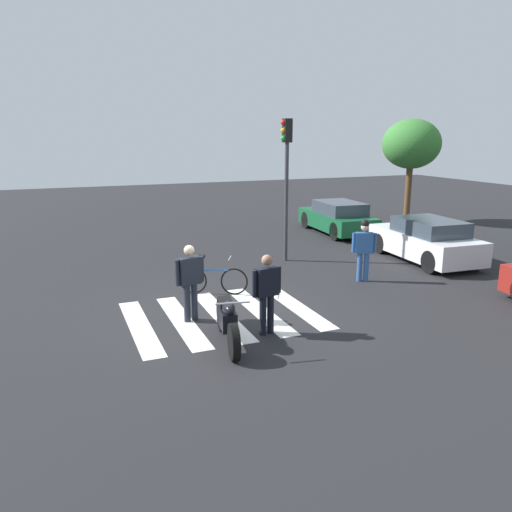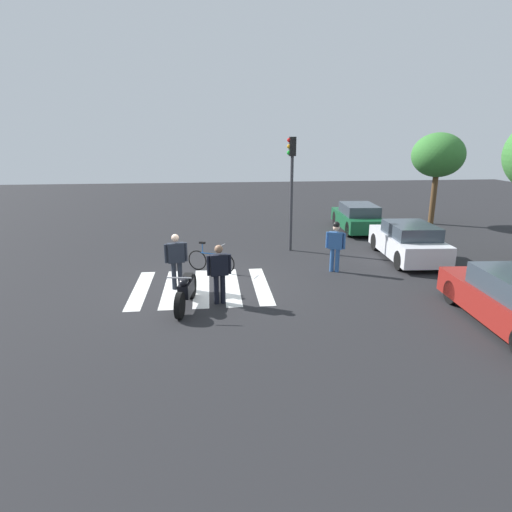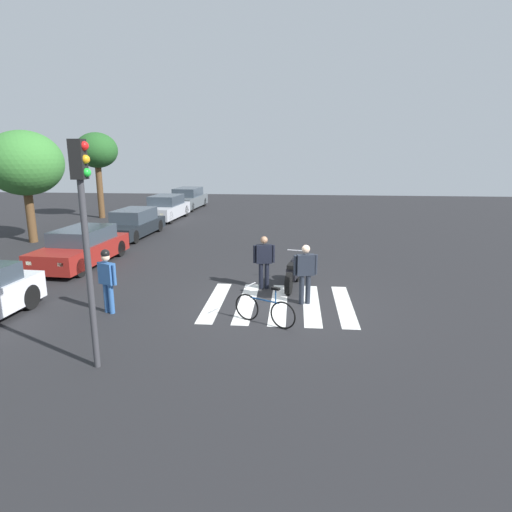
{
  "view_description": "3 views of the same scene",
  "coord_description": "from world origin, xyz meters",
  "px_view_note": "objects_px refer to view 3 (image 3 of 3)",
  "views": [
    {
      "loc": [
        10.05,
        -3.25,
        3.94
      ],
      "look_at": [
        -0.16,
        0.89,
        1.25
      ],
      "focal_mm": 35.28,
      "sensor_mm": 36.0,
      "label": 1
    },
    {
      "loc": [
        12.24,
        0.34,
        4.41
      ],
      "look_at": [
        0.4,
        1.61,
        1.05
      ],
      "focal_mm": 29.98,
      "sensor_mm": 36.0,
      "label": 2
    },
    {
      "loc": [
        -11.59,
        -0.4,
        4.2
      ],
      "look_at": [
        0.72,
        0.71,
        1.17
      ],
      "focal_mm": 30.8,
      "sensor_mm": 36.0,
      "label": 3
    }
  ],
  "objects_px": {
    "officer_by_motorcycle": "(305,271)",
    "pedestrian_bystander": "(107,277)",
    "leaning_bicycle": "(265,310)",
    "officer_on_foot": "(264,259)",
    "car_black_suv": "(133,224)",
    "car_grey_coupe": "(187,199)",
    "car_silver_sedan": "(166,208)",
    "traffic_light_pole": "(85,221)",
    "police_motorcycle": "(293,273)",
    "car_maroon_wagon": "(82,248)"
  },
  "relations": [
    {
      "from": "police_motorcycle",
      "to": "car_maroon_wagon",
      "type": "relative_size",
      "value": 0.47
    },
    {
      "from": "car_maroon_wagon",
      "to": "pedestrian_bystander",
      "type": "bearing_deg",
      "value": -147.17
    },
    {
      "from": "police_motorcycle",
      "to": "officer_on_foot",
      "type": "distance_m",
      "value": 1.02
    },
    {
      "from": "officer_on_foot",
      "to": "car_maroon_wagon",
      "type": "height_order",
      "value": "officer_on_foot"
    },
    {
      "from": "car_silver_sedan",
      "to": "traffic_light_pole",
      "type": "bearing_deg",
      "value": -167.64
    },
    {
      "from": "leaning_bicycle",
      "to": "traffic_light_pole",
      "type": "xyz_separation_m",
      "value": [
        -2.44,
        3.14,
        2.54
      ]
    },
    {
      "from": "officer_by_motorcycle",
      "to": "pedestrian_bystander",
      "type": "height_order",
      "value": "pedestrian_bystander"
    },
    {
      "from": "officer_by_motorcycle",
      "to": "car_grey_coupe",
      "type": "height_order",
      "value": "officer_by_motorcycle"
    },
    {
      "from": "officer_on_foot",
      "to": "pedestrian_bystander",
      "type": "xyz_separation_m",
      "value": [
        -2.42,
        3.89,
        0.05
      ]
    },
    {
      "from": "car_silver_sedan",
      "to": "officer_by_motorcycle",
      "type": "bearing_deg",
      "value": -150.37
    },
    {
      "from": "police_motorcycle",
      "to": "leaning_bicycle",
      "type": "height_order",
      "value": "police_motorcycle"
    },
    {
      "from": "pedestrian_bystander",
      "to": "car_black_suv",
      "type": "height_order",
      "value": "pedestrian_bystander"
    },
    {
      "from": "car_grey_coupe",
      "to": "leaning_bicycle",
      "type": "bearing_deg",
      "value": -161.44
    },
    {
      "from": "car_black_suv",
      "to": "traffic_light_pole",
      "type": "xyz_separation_m",
      "value": [
        -13.0,
        -4.06,
        2.3
      ]
    },
    {
      "from": "leaning_bicycle",
      "to": "car_black_suv",
      "type": "bearing_deg",
      "value": 34.29
    },
    {
      "from": "car_silver_sedan",
      "to": "officer_on_foot",
      "type": "bearing_deg",
      "value": -152.06
    },
    {
      "from": "police_motorcycle",
      "to": "car_silver_sedan",
      "type": "height_order",
      "value": "car_silver_sedan"
    },
    {
      "from": "leaning_bicycle",
      "to": "car_maroon_wagon",
      "type": "distance_m",
      "value": 8.81
    },
    {
      "from": "officer_on_foot",
      "to": "officer_by_motorcycle",
      "type": "xyz_separation_m",
      "value": [
        -1.27,
        -1.23,
        0.02
      ]
    },
    {
      "from": "police_motorcycle",
      "to": "leaning_bicycle",
      "type": "xyz_separation_m",
      "value": [
        -3.03,
        0.67,
        -0.09
      ]
    },
    {
      "from": "car_grey_coupe",
      "to": "officer_by_motorcycle",
      "type": "bearing_deg",
      "value": -157.48
    },
    {
      "from": "pedestrian_bystander",
      "to": "car_silver_sedan",
      "type": "height_order",
      "value": "pedestrian_bystander"
    },
    {
      "from": "officer_on_foot",
      "to": "pedestrian_bystander",
      "type": "height_order",
      "value": "pedestrian_bystander"
    },
    {
      "from": "officer_on_foot",
      "to": "car_black_suv",
      "type": "distance_m",
      "value": 10.4
    },
    {
      "from": "car_grey_coupe",
      "to": "traffic_light_pole",
      "type": "bearing_deg",
      "value": -170.52
    },
    {
      "from": "police_motorcycle",
      "to": "leaning_bicycle",
      "type": "distance_m",
      "value": 3.11
    },
    {
      "from": "car_maroon_wagon",
      "to": "leaning_bicycle",
      "type": "bearing_deg",
      "value": -125.67
    },
    {
      "from": "officer_by_motorcycle",
      "to": "car_silver_sedan",
      "type": "distance_m",
      "value": 16.52
    },
    {
      "from": "leaning_bicycle",
      "to": "officer_by_motorcycle",
      "type": "xyz_separation_m",
      "value": [
        1.58,
        -1.0,
        0.57
      ]
    },
    {
      "from": "officer_on_foot",
      "to": "car_black_suv",
      "type": "height_order",
      "value": "officer_on_foot"
    },
    {
      "from": "police_motorcycle",
      "to": "car_silver_sedan",
      "type": "relative_size",
      "value": 0.48
    },
    {
      "from": "officer_on_foot",
      "to": "car_maroon_wagon",
      "type": "distance_m",
      "value": 7.3
    },
    {
      "from": "police_motorcycle",
      "to": "officer_on_foot",
      "type": "xyz_separation_m",
      "value": [
        -0.18,
        0.89,
        0.46
      ]
    },
    {
      "from": "pedestrian_bystander",
      "to": "car_maroon_wagon",
      "type": "distance_m",
      "value": 5.61
    },
    {
      "from": "leaning_bicycle",
      "to": "officer_by_motorcycle",
      "type": "relative_size",
      "value": 0.92
    },
    {
      "from": "leaning_bicycle",
      "to": "officer_on_foot",
      "type": "bearing_deg",
      "value": 4.51
    },
    {
      "from": "pedestrian_bystander",
      "to": "car_maroon_wagon",
      "type": "xyz_separation_m",
      "value": [
        4.71,
        3.04,
        -0.33
      ]
    },
    {
      "from": "pedestrian_bystander",
      "to": "car_grey_coupe",
      "type": "distance_m",
      "value": 20.8
    },
    {
      "from": "officer_by_motorcycle",
      "to": "traffic_light_pole",
      "type": "bearing_deg",
      "value": 134.21
    },
    {
      "from": "leaning_bicycle",
      "to": "pedestrian_bystander",
      "type": "xyz_separation_m",
      "value": [
        0.43,
        4.12,
        0.6
      ]
    },
    {
      "from": "leaning_bicycle",
      "to": "car_maroon_wagon",
      "type": "xyz_separation_m",
      "value": [
        5.14,
        7.16,
        0.27
      ]
    },
    {
      "from": "car_grey_coupe",
      "to": "pedestrian_bystander",
      "type": "bearing_deg",
      "value": -171.88
    },
    {
      "from": "officer_by_motorcycle",
      "to": "car_black_suv",
      "type": "bearing_deg",
      "value": 42.42
    },
    {
      "from": "officer_by_motorcycle",
      "to": "car_grey_coupe",
      "type": "xyz_separation_m",
      "value": [
        19.44,
        8.06,
        -0.26
      ]
    },
    {
      "from": "leaning_bicycle",
      "to": "car_grey_coupe",
      "type": "height_order",
      "value": "car_grey_coupe"
    },
    {
      "from": "car_maroon_wagon",
      "to": "car_silver_sedan",
      "type": "xyz_separation_m",
      "value": [
        10.8,
        0.01,
        0.05
      ]
    },
    {
      "from": "leaning_bicycle",
      "to": "pedestrian_bystander",
      "type": "bearing_deg",
      "value": 84.04
    },
    {
      "from": "pedestrian_bystander",
      "to": "car_grey_coupe",
      "type": "bearing_deg",
      "value": 8.12
    },
    {
      "from": "car_black_suv",
      "to": "traffic_light_pole",
      "type": "bearing_deg",
      "value": -162.64
    },
    {
      "from": "car_maroon_wagon",
      "to": "car_black_suv",
      "type": "distance_m",
      "value": 5.42
    }
  ]
}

